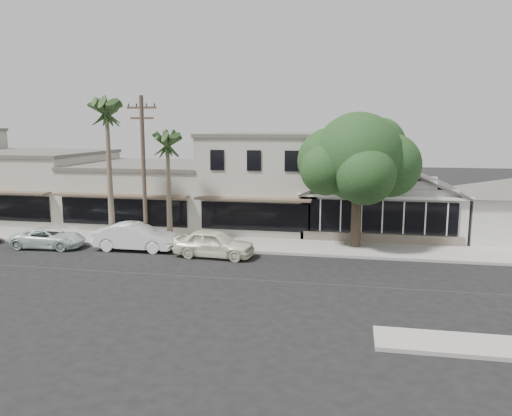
% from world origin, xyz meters
% --- Properties ---
extents(ground, '(140.00, 140.00, 0.00)m').
position_xyz_m(ground, '(0.00, 0.00, 0.00)').
color(ground, black).
rests_on(ground, ground).
extents(sidewalk_north, '(90.00, 3.50, 0.15)m').
position_xyz_m(sidewalk_north, '(-8.00, 6.75, 0.07)').
color(sidewalk_north, '#9E9991').
rests_on(sidewalk_north, ground).
extents(corner_shop, '(10.40, 8.60, 5.10)m').
position_xyz_m(corner_shop, '(5.00, 12.47, 2.62)').
color(corner_shop, silver).
rests_on(corner_shop, ground).
extents(side_cottage, '(6.00, 6.00, 3.00)m').
position_xyz_m(side_cottage, '(13.20, 11.50, 1.50)').
color(side_cottage, silver).
rests_on(side_cottage, ground).
extents(row_building_near, '(8.00, 10.00, 6.50)m').
position_xyz_m(row_building_near, '(-3.00, 13.50, 3.25)').
color(row_building_near, '#B8B2A6').
rests_on(row_building_near, ground).
extents(row_building_midnear, '(10.00, 10.00, 4.20)m').
position_xyz_m(row_building_midnear, '(-12.00, 13.50, 2.10)').
color(row_building_midnear, '#BBB7A8').
rests_on(row_building_midnear, ground).
extents(row_building_midfar, '(11.00, 10.00, 5.00)m').
position_xyz_m(row_building_midfar, '(-22.50, 13.50, 2.50)').
color(row_building_midfar, '#B8B2A6').
rests_on(row_building_midfar, ground).
extents(utility_pole, '(1.80, 0.24, 9.00)m').
position_xyz_m(utility_pole, '(-9.00, 5.20, 4.79)').
color(utility_pole, brown).
rests_on(utility_pole, ground).
extents(car_0, '(4.65, 2.14, 1.54)m').
position_xyz_m(car_0, '(-4.35, 3.79, 0.77)').
color(car_0, white).
rests_on(car_0, ground).
extents(car_1, '(4.85, 1.76, 1.59)m').
position_xyz_m(car_1, '(-9.35, 4.44, 0.79)').
color(car_1, white).
rests_on(car_1, ground).
extents(car_2, '(4.42, 2.24, 1.20)m').
position_xyz_m(car_2, '(-14.70, 3.97, 0.60)').
color(car_2, silver).
rests_on(car_2, ground).
extents(shade_tree, '(7.27, 6.58, 8.07)m').
position_xyz_m(shade_tree, '(3.36, 7.47, 5.31)').
color(shade_tree, '#403327').
rests_on(shade_tree, ground).
extents(palm_east, '(2.73, 2.73, 7.32)m').
position_xyz_m(palm_east, '(-7.88, 6.25, 6.23)').
color(palm_east, '#726651').
rests_on(palm_east, ground).
extents(palm_mid, '(3.07, 3.07, 9.34)m').
position_xyz_m(palm_mid, '(-11.41, 5.63, 8.03)').
color(palm_mid, '#726651').
rests_on(palm_mid, ground).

